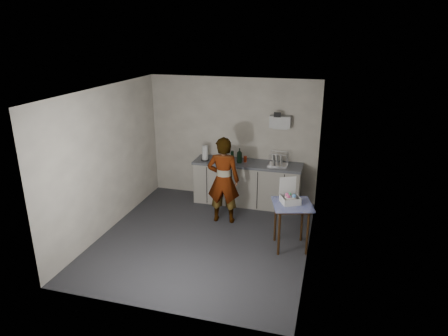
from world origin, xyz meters
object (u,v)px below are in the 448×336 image
(kitchen_counter, at_px, (247,184))
(dark_bottle, at_px, (232,156))
(soap_bottle, at_px, (240,156))
(dish_rack, at_px, (278,162))
(soda_can, at_px, (245,159))
(side_table, at_px, (292,209))
(paper_towel, at_px, (205,153))
(bakery_box, at_px, (290,198))
(standing_man, at_px, (223,180))

(kitchen_counter, xyz_separation_m, dark_bottle, (-0.34, 0.04, 0.59))
(soap_bottle, bearing_deg, dish_rack, 4.37)
(dark_bottle, relative_size, dish_rack, 0.56)
(soda_can, distance_m, dish_rack, 0.68)
(side_table, xyz_separation_m, soap_bottle, (-1.26, 1.54, 0.36))
(soda_can, bearing_deg, dark_bottle, 176.88)
(paper_towel, xyz_separation_m, dish_rack, (1.52, 0.09, -0.09))
(soda_can, bearing_deg, soap_bottle, -142.06)
(soda_can, relative_size, dark_bottle, 0.58)
(soap_bottle, distance_m, bakery_box, 1.94)
(side_table, xyz_separation_m, dark_bottle, (-1.44, 1.63, 0.31))
(kitchen_counter, distance_m, standing_man, 1.05)
(standing_man, bearing_deg, dark_bottle, -90.94)
(paper_towel, bearing_deg, standing_man, -53.12)
(paper_towel, bearing_deg, soda_can, 7.54)
(kitchen_counter, relative_size, side_table, 2.76)
(kitchen_counter, relative_size, paper_towel, 7.08)
(side_table, distance_m, soap_bottle, 2.02)
(paper_towel, bearing_deg, soap_bottle, 2.37)
(soap_bottle, bearing_deg, soda_can, 37.94)
(kitchen_counter, height_order, bakery_box, bakery_box)
(kitchen_counter, xyz_separation_m, dish_rack, (0.62, 0.00, 0.54))
(kitchen_counter, distance_m, dish_rack, 0.83)
(kitchen_counter, height_order, soda_can, soda_can)
(standing_man, bearing_deg, paper_towel, -58.86)
(dish_rack, xyz_separation_m, bakery_box, (0.43, -1.57, -0.07))
(side_table, xyz_separation_m, standing_man, (-1.36, 0.66, 0.13))
(soda_can, distance_m, dark_bottle, 0.29)
(side_table, distance_m, dark_bottle, 2.20)
(soda_can, bearing_deg, side_table, -54.35)
(kitchen_counter, height_order, paper_towel, paper_towel)
(side_table, distance_m, bakery_box, 0.20)
(standing_man, distance_m, soda_can, 0.99)
(bakery_box, bearing_deg, soap_bottle, 101.50)
(side_table, height_order, standing_man, standing_man)
(standing_man, bearing_deg, side_table, 148.35)
(side_table, height_order, dish_rack, dish_rack)
(standing_man, relative_size, dark_bottle, 7.85)
(side_table, relative_size, dark_bottle, 3.81)
(paper_towel, height_order, dish_rack, paper_towel)
(dark_bottle, bearing_deg, side_table, -48.54)
(soap_bottle, bearing_deg, side_table, -50.59)
(side_table, bearing_deg, paper_towel, 126.82)
(dish_rack, bearing_deg, standing_man, -133.33)
(kitchen_counter, bearing_deg, soda_can, 159.90)
(side_table, height_order, dark_bottle, dark_bottle)
(kitchen_counter, bearing_deg, bakery_box, -56.17)
(kitchen_counter, relative_size, bakery_box, 5.58)
(dark_bottle, bearing_deg, soap_bottle, -28.04)
(side_table, relative_size, soap_bottle, 2.63)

